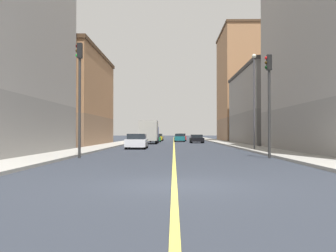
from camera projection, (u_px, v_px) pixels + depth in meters
The scene contains 17 objects.
ground_plane at pixel (174, 185), 11.38m from camera, with size 400.00×400.00×0.00m, color #2A2F39.
sidewalk_left at pixel (223, 142), 60.26m from camera, with size 2.67×168.00×0.15m, color #9E9B93.
sidewalk_right at pixel (126, 142), 60.48m from camera, with size 2.67×168.00×0.15m, color #9E9B93.
lane_center_stripe at pixel (174, 143), 60.37m from camera, with size 0.16×154.00×0.01m, color #E5D14C.
building_left_mid at pixel (272, 107), 52.23m from camera, with size 8.77×20.90×9.73m.
building_left_far at pixel (245, 86), 72.79m from camera, with size 8.77×16.46×20.03m.
building_right_midblock at pixel (66, 99), 47.80m from camera, with size 8.77×18.94×11.10m.
traffic_light_left_near at pixel (269, 91), 23.54m from camera, with size 0.40×0.32×6.12m.
traffic_light_right_near at pixel (79, 85), 23.72m from camera, with size 0.40×0.32×6.86m.
street_lamp_left_near at pixel (254, 92), 32.90m from camera, with size 0.36×0.36×7.89m.
car_white at pixel (137, 142), 37.27m from camera, with size 1.95×4.12×1.41m.
car_teal at pixel (179, 138), 66.72m from camera, with size 1.83×4.53×1.34m.
car_black at pixel (197, 139), 58.66m from camera, with size 1.98×4.50×1.23m.
car_red at pixel (181, 137), 72.73m from camera, with size 1.97×4.05×1.36m.
car_yellow at pixel (158, 137), 73.29m from camera, with size 1.91×4.62×1.32m.
car_green at pixel (155, 138), 64.54m from camera, with size 1.94×4.25×1.24m.
box_truck at pixel (149, 132), 54.41m from camera, with size 2.44×6.89×3.12m.
Camera 1 is at (-0.01, -11.41, 1.51)m, focal length 42.58 mm.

